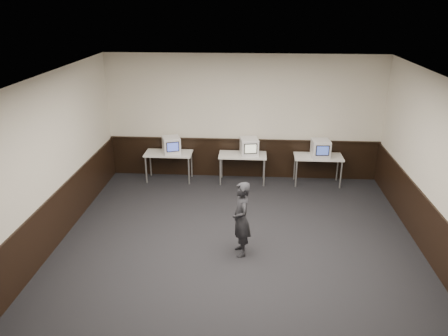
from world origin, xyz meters
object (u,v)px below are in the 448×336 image
object	(u,v)px
desk_right	(318,159)
emac_left	(171,145)
emac_center	(249,147)
emac_right	(321,148)
desk_left	(169,155)
desk_center	(243,157)
person	(241,219)

from	to	relation	value
desk_right	emac_left	world-z (taller)	emac_left
emac_center	emac_right	world-z (taller)	emac_right
desk_left	emac_center	xyz separation A→B (m)	(2.06, -0.02, 0.29)
desk_center	emac_center	bearing A→B (deg)	-7.70
desk_left	desk_right	distance (m)	3.80
desk_left	desk_center	world-z (taller)	same
desk_left	emac_center	world-z (taller)	emac_center
desk_center	emac_right	xyz separation A→B (m)	(1.93, -0.05, 0.29)
desk_left	emac_left	world-z (taller)	emac_left
emac_right	emac_left	bearing A→B (deg)	175.82
emac_right	emac_center	bearing A→B (deg)	175.42
desk_left	emac_right	distance (m)	3.84
desk_center	emac_center	size ratio (longest dim) A/B	2.30
desk_center	desk_right	xyz separation A→B (m)	(1.90, 0.00, 0.00)
desk_center	emac_center	distance (m)	0.33
desk_left	emac_left	distance (m)	0.30
emac_right	person	world-z (taller)	person
desk_center	emac_left	distance (m)	1.84
desk_left	desk_center	xyz separation A→B (m)	(1.90, 0.00, 0.00)
emac_center	emac_right	xyz separation A→B (m)	(1.77, -0.03, 0.00)
emac_right	desk_center	bearing A→B (deg)	174.85
desk_center	emac_right	distance (m)	1.95
desk_center	desk_right	world-z (taller)	same
desk_left	emac_left	bearing A→B (deg)	-9.94
desk_left	emac_center	bearing A→B (deg)	-0.61
desk_right	desk_center	bearing A→B (deg)	180.00
desk_left	emac_right	bearing A→B (deg)	-0.77
emac_left	desk_left	bearing A→B (deg)	150.59
desk_left	emac_right	size ratio (longest dim) A/B	2.42
emac_left	emac_center	size ratio (longest dim) A/B	1.08
emac_left	emac_center	xyz separation A→B (m)	(1.98, -0.01, 0.00)
emac_left	desk_right	bearing A→B (deg)	-19.23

